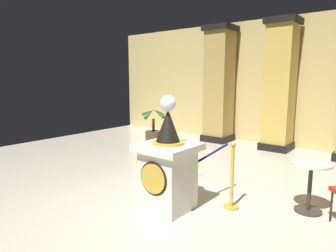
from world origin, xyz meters
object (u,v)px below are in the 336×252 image
Objects in this scene: stanchion_near at (232,185)px; potted_palm_left at (154,135)px; stanchion_far at (162,163)px; cafe_table at (310,181)px; pedestal_clock at (168,167)px.

stanchion_near is 4.29m from potted_palm_left.
stanchion_near is 1.64m from stanchion_far.
stanchion_far is at bearing 170.82° from stanchion_near.
pedestal_clock is at bearing -144.20° from cafe_table.
stanchion_near is at bearing -148.19° from cafe_table.
cafe_table is at bearing 7.48° from stanchion_far.
potted_palm_left is (-3.62, 2.30, -0.01)m from stanchion_near.
stanchion_far is 2.86m from potted_palm_left.
stanchion_far reaches higher than cafe_table.
pedestal_clock is 1.67× the size of stanchion_far.
cafe_table is (1.72, 1.24, -0.17)m from pedestal_clock.
pedestal_clock reaches higher than stanchion_near.
stanchion_near is 1.15m from cafe_table.
pedestal_clock is at bearing -46.09° from stanchion_far.
pedestal_clock is 1.03m from stanchion_near.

